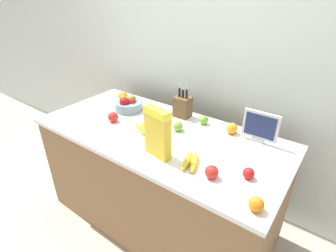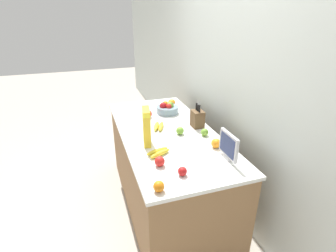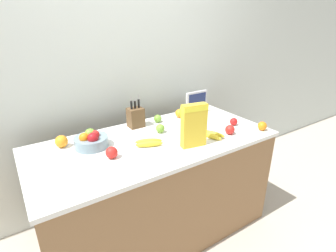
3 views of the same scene
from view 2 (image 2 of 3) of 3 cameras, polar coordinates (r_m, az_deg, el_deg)
name	(u,v)px [view 2 (image 2 of 3)]	position (r m, az deg, el deg)	size (l,w,h in m)	color
ground_plane	(167,203)	(2.95, -0.26, -16.41)	(14.00, 14.00, 0.00)	#B2A899
wall_back	(231,80)	(2.58, 13.55, 9.64)	(9.00, 0.06, 2.60)	silver
counter	(167,169)	(2.69, -0.27, -9.40)	(1.83, 0.85, 0.87)	olive
knife_block	(197,119)	(2.54, 6.43, 1.62)	(0.12, 0.11, 0.27)	brown
small_monitor	(229,146)	(2.02, 13.04, -4.22)	(0.23, 0.03, 0.22)	#B7B7BC
cereal_box	(147,125)	(2.18, -4.70, 0.20)	(0.19, 0.09, 0.31)	gold
fruit_bowl	(167,109)	(2.88, -0.15, 3.82)	(0.24, 0.24, 0.13)	gray
banana_bunch_left	(159,152)	(2.08, -2.05, -5.75)	(0.15, 0.21, 0.04)	yellow
banana_bunch_right	(159,126)	(2.52, -2.04, -0.04)	(0.22, 0.16, 0.04)	yellow
apple_front	(160,161)	(1.93, -1.83, -7.70)	(0.08, 0.08, 0.08)	red
apple_middle	(182,171)	(1.84, 3.16, -9.82)	(0.06, 0.06, 0.06)	red
apple_leftmost	(148,114)	(2.77, -4.34, 2.65)	(0.08, 0.08, 0.08)	red
apple_by_knife_block	(205,132)	(2.39, 7.98, -1.36)	(0.07, 0.07, 0.07)	#6B9E33
apple_rightmost	(180,131)	(2.40, 2.63, -1.03)	(0.07, 0.07, 0.07)	#6B9E33
orange_mid_right	(216,143)	(2.20, 10.41, -3.73)	(0.08, 0.08, 0.08)	orange
orange_front_right	(172,103)	(3.07, 0.81, 5.05)	(0.09, 0.09, 0.09)	orange
orange_by_cereal	(159,186)	(1.69, -2.01, -13.02)	(0.07, 0.07, 0.07)	orange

